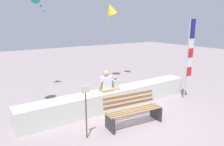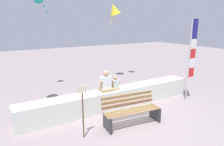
% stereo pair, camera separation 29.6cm
% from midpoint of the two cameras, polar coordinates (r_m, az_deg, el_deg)
% --- Properties ---
extents(ground_plane, '(40.00, 40.00, 0.00)m').
position_cam_midpoint_polar(ground_plane, '(6.78, 7.05, -12.46)').
color(ground_plane, gray).
extents(seawall_ledge, '(6.64, 0.64, 0.68)m').
position_cam_midpoint_polar(seawall_ledge, '(7.50, 1.66, -6.92)').
color(seawall_ledge, silver).
rests_on(seawall_ledge, ground).
extents(park_bench, '(1.79, 0.79, 0.88)m').
position_cam_midpoint_polar(park_bench, '(6.34, 6.60, -10.14)').
color(park_bench, '#A07954').
rests_on(park_bench, ground).
extents(person_adult, '(0.48, 0.35, 0.73)m').
position_cam_midpoint_polar(person_adult, '(7.09, -0.45, -2.82)').
color(person_adult, tan).
rests_on(person_adult, seawall_ledge).
extents(person_child, '(0.32, 0.24, 0.49)m').
position_cam_midpoint_polar(person_child, '(7.31, 2.10, -3.09)').
color(person_child, tan).
rests_on(person_child, seawall_ledge).
extents(flag_banner, '(0.35, 0.05, 3.10)m').
position_cam_midpoint_polar(flag_banner, '(8.47, 21.77, 4.82)').
color(flag_banner, '#B7B7BC').
rests_on(flag_banner, ground).
extents(kite_yellow, '(0.72, 0.73, 1.09)m').
position_cam_midpoint_polar(kite_yellow, '(10.88, 1.42, 17.01)').
color(kite_yellow, yellow).
extents(sign_post, '(0.24, 0.05, 1.43)m').
position_cam_midpoint_polar(sign_post, '(5.46, -6.41, -9.41)').
color(sign_post, brown).
rests_on(sign_post, ground).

